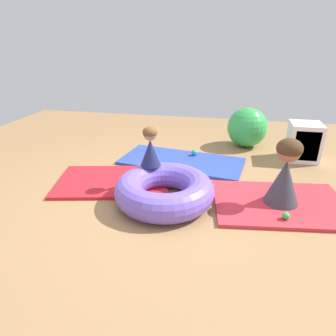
# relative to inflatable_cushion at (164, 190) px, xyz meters

# --- Properties ---
(ground_plane) EXTENTS (8.00, 8.00, 0.00)m
(ground_plane) POSITION_rel_inflatable_cushion_xyz_m (-0.05, -0.01, -0.16)
(ground_plane) COLOR #9E7549
(gym_mat_front) EXTENTS (1.55, 1.18, 0.04)m
(gym_mat_front) POSITION_rel_inflatable_cushion_xyz_m (-0.75, 0.35, -0.14)
(gym_mat_front) COLOR red
(gym_mat_front) RESTS_ON ground
(gym_mat_far_right) EXTENTS (1.88, 1.08, 0.04)m
(gym_mat_far_right) POSITION_rel_inflatable_cushion_xyz_m (0.00, 1.19, -0.14)
(gym_mat_far_right) COLOR #2D47B7
(gym_mat_far_right) RESTS_ON ground
(gym_mat_center_rear) EXTENTS (1.55, 1.16, 0.04)m
(gym_mat_center_rear) POSITION_rel_inflatable_cushion_xyz_m (1.27, 0.20, -0.14)
(gym_mat_center_rear) COLOR red
(gym_mat_center_rear) RESTS_ON ground
(inflatable_cushion) EXTENTS (1.11, 1.11, 0.31)m
(inflatable_cushion) POSITION_rel_inflatable_cushion_xyz_m (0.00, 0.00, 0.00)
(inflatable_cushion) COLOR #7056D1
(inflatable_cushion) RESTS_ON ground
(child_in_navy) EXTENTS (0.32, 0.32, 0.47)m
(child_in_navy) POSITION_rel_inflatable_cushion_xyz_m (-0.23, 0.30, 0.38)
(child_in_navy) COLOR navy
(child_in_navy) RESTS_ON inflatable_cushion
(adult_seated) EXTENTS (0.43, 0.43, 0.73)m
(adult_seated) POSITION_rel_inflatable_cushion_xyz_m (1.27, 0.20, 0.24)
(adult_seated) COLOR #383842
(adult_seated) RESTS_ON gym_mat_center_rear
(play_ball_orange) EXTENTS (0.10, 0.10, 0.10)m
(play_ball_orange) POSITION_rel_inflatable_cushion_xyz_m (-0.46, 0.78, -0.07)
(play_ball_orange) COLOR orange
(play_ball_orange) RESTS_ON gym_mat_front
(play_ball_green) EXTENTS (0.08, 0.08, 0.08)m
(play_ball_green) POSITION_rel_inflatable_cushion_xyz_m (1.27, -0.15, -0.08)
(play_ball_green) COLOR green
(play_ball_green) RESTS_ON gym_mat_center_rear
(play_ball_blue) EXTENTS (0.10, 0.10, 0.10)m
(play_ball_blue) POSITION_rel_inflatable_cushion_xyz_m (-0.29, 0.10, -0.07)
(play_ball_blue) COLOR blue
(play_ball_blue) RESTS_ON gym_mat_front
(play_ball_teal) EXTENTS (0.09, 0.09, 0.09)m
(play_ball_teal) POSITION_rel_inflatable_cushion_xyz_m (0.16, 1.42, -0.07)
(play_ball_teal) COLOR teal
(play_ball_teal) RESTS_ON gym_mat_far_right
(exercise_ball_large) EXTENTS (0.66, 0.66, 0.66)m
(exercise_ball_large) POSITION_rel_inflatable_cushion_xyz_m (0.96, 2.14, 0.17)
(exercise_ball_large) COLOR green
(exercise_ball_large) RESTS_ON ground
(storage_cube) EXTENTS (0.44, 0.44, 0.56)m
(storage_cube) POSITION_rel_inflatable_cushion_xyz_m (1.77, 1.67, 0.12)
(storage_cube) COLOR white
(storage_cube) RESTS_ON ground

